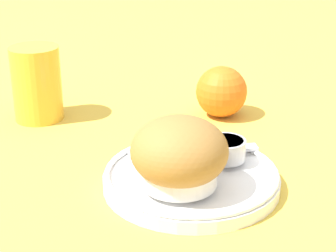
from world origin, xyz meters
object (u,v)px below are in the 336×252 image
(juice_glass, at_px, (37,83))
(butter_knife, at_px, (194,151))
(orange_fruit, at_px, (221,92))
(muffin, at_px, (179,155))

(juice_glass, bearing_deg, butter_knife, -48.82)
(juice_glass, bearing_deg, orange_fruit, -10.20)
(muffin, height_order, juice_glass, juice_glass)
(orange_fruit, xyz_separation_m, juice_glass, (-0.25, 0.05, 0.02))
(muffin, bearing_deg, orange_fruit, 62.56)
(muffin, bearing_deg, butter_knife, 63.78)
(butter_knife, distance_m, orange_fruit, 0.17)
(butter_knife, height_order, juice_glass, juice_glass)
(muffin, bearing_deg, juice_glass, 117.66)
(orange_fruit, bearing_deg, butter_knife, -117.97)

